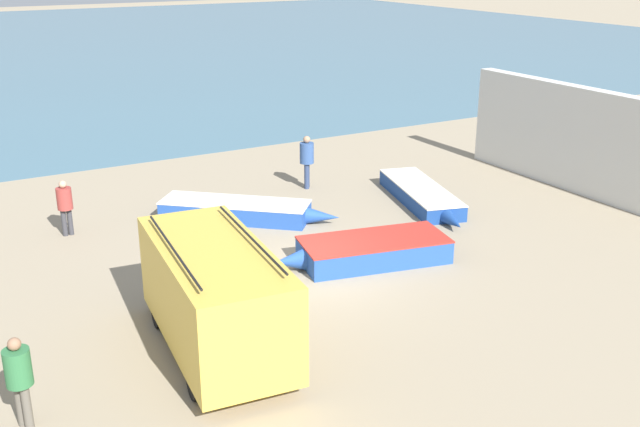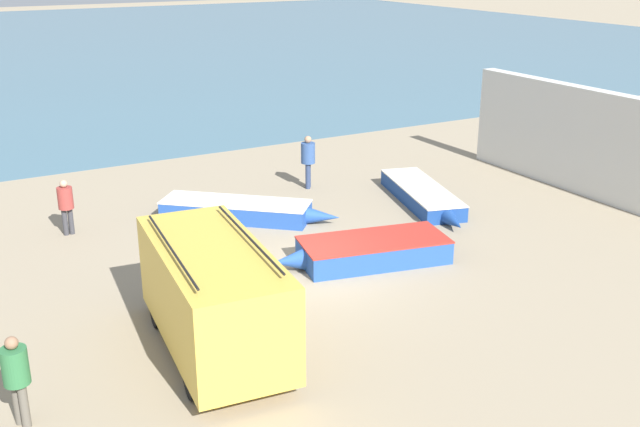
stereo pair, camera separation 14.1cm
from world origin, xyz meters
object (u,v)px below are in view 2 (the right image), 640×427
fishing_rowboat_1 (423,196)px  fisherman_2 (66,202)px  fishing_rowboat_2 (242,210)px  fisherman_1 (308,157)px  parked_van (213,294)px  fishing_rowboat_0 (369,251)px  fisherman_0 (16,373)px

fishing_rowboat_1 → fisherman_2: (-10.45, 2.72, 0.71)m
fishing_rowboat_2 → fisherman_1: (3.23, 1.75, 0.80)m
parked_van → fishing_rowboat_0: bearing=-60.6°
parked_van → fishing_rowboat_2: bearing=-22.0°
fishing_rowboat_0 → fishing_rowboat_2: bearing=-59.5°
fisherman_2 → parked_van: bearing=-174.8°
fishing_rowboat_1 → fisherman_2: 10.82m
fishing_rowboat_1 → fishing_rowboat_2: fishing_rowboat_2 is taller
fishing_rowboat_1 → fisherman_2: size_ratio=3.31×
fisherman_1 → fisherman_0: bearing=76.1°
parked_van → fisherman_0: size_ratio=2.99×
parked_van → fisherman_1: (6.84, 8.63, -0.15)m
fisherman_0 → fisherman_1: (10.66, 9.42, 0.07)m
parked_van → fisherman_0: parked_van is taller
fishing_rowboat_0 → fisherman_2: size_ratio=2.94×
fisherman_0 → fishing_rowboat_1: bearing=-3.2°
fishing_rowboat_2 → fisherman_0: size_ratio=2.75×
fisherman_1 → fishing_rowboat_2: bearing=63.2°
parked_van → fishing_rowboat_2: parked_van is taller
parked_van → fisherman_2: bearing=14.1°
fisherman_1 → parked_van: bearing=86.2°
fishing_rowboat_0 → fishing_rowboat_1: fishing_rowboat_0 is taller
fishing_rowboat_2 → fishing_rowboat_0: bearing=-30.2°
fishing_rowboat_2 → fisherman_2: size_ratio=2.89×
fisherman_0 → fishing_rowboat_2: bearing=17.4°
fisherman_1 → fisherman_2: (-8.04, -0.52, -0.11)m
fishing_rowboat_2 → fisherman_0: bearing=-92.9°
fishing_rowboat_0 → fisherman_2: 8.66m
fishing_rowboat_0 → fisherman_0: bearing=30.7°
parked_van → fisherman_2: 8.20m
fishing_rowboat_0 → fisherman_1: bearing=-92.8°
fishing_rowboat_1 → fishing_rowboat_0: bearing=-37.0°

